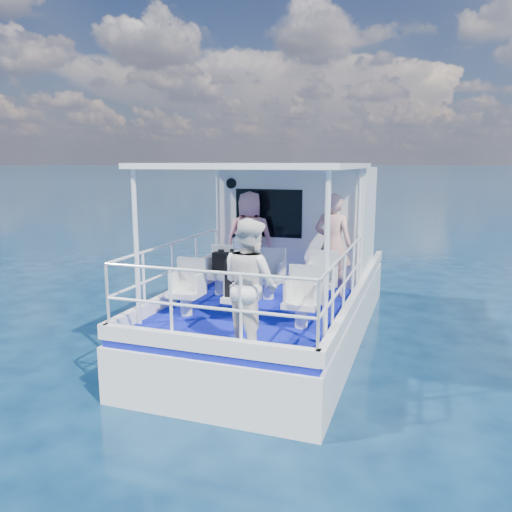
{
  "coord_description": "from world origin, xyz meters",
  "views": [
    {
      "loc": [
        2.5,
        -7.68,
        3.18
      ],
      "look_at": [
        -0.02,
        -0.4,
        1.74
      ],
      "focal_mm": 35.0,
      "sensor_mm": 36.0,
      "label": 1
    }
  ],
  "objects": [
    {
      "name": "seat_port_fwd",
      "position": [
        -0.9,
        0.2,
        1.09
      ],
      "size": [
        0.48,
        0.46,
        0.38
      ],
      "primitive_type": "cube",
      "color": "silver",
      "rests_on": "deck"
    },
    {
      "name": "seat_stbd_fwd",
      "position": [
        0.9,
        0.2,
        1.09
      ],
      "size": [
        0.48,
        0.46,
        0.38
      ],
      "primitive_type": "cube",
      "color": "silver",
      "rests_on": "deck"
    },
    {
      "name": "compact_camera",
      "position": [
        -0.86,
        0.19,
        1.68
      ],
      "size": [
        0.1,
        0.06,
        0.06
      ],
      "primitive_type": "cube",
      "color": "black",
      "rests_on": "backpack_port"
    },
    {
      "name": "seat_port_aft",
      "position": [
        -0.9,
        -1.1,
        1.09
      ],
      "size": [
        0.48,
        0.46,
        0.38
      ],
      "primitive_type": "cube",
      "color": "silver",
      "rests_on": "deck"
    },
    {
      "name": "panda",
      "position": [
        -0.01,
        -1.14,
        2.0
      ],
      "size": [
        0.24,
        0.2,
        0.38
      ],
      "primitive_type": null,
      "color": "white",
      "rests_on": "backpack_center"
    },
    {
      "name": "railings",
      "position": [
        0.0,
        -0.58,
        1.4
      ],
      "size": [
        2.84,
        3.59,
        1.0
      ],
      "primitive_type": null,
      "color": "white",
      "rests_on": "deck"
    },
    {
      "name": "backpack_port",
      "position": [
        -0.86,
        0.19,
        1.47
      ],
      "size": [
        0.28,
        0.16,
        0.37
      ],
      "primitive_type": "cube",
      "color": "black",
      "rests_on": "seat_port_fwd"
    },
    {
      "name": "passenger_port_fwd",
      "position": [
        -0.63,
        1.01,
        1.79
      ],
      "size": [
        0.77,
        0.64,
        1.77
      ],
      "primitive_type": "imported",
      "rotation": [
        0.0,
        0.0,
        3.43
      ],
      "color": "#D4898D",
      "rests_on": "deck"
    },
    {
      "name": "canopy",
      "position": [
        0.0,
        -0.2,
        3.14
      ],
      "size": [
        3.0,
        3.2,
        0.08
      ],
      "primitive_type": "cube",
      "color": "white",
      "rests_on": "cabin"
    },
    {
      "name": "seat_stbd_aft",
      "position": [
        0.9,
        -1.1,
        1.09
      ],
      "size": [
        0.48,
        0.46,
        0.38
      ],
      "primitive_type": "cube",
      "color": "silver",
      "rests_on": "deck"
    },
    {
      "name": "backpack_center",
      "position": [
        -0.02,
        -1.16,
        1.54
      ],
      "size": [
        0.35,
        0.2,
        0.53
      ],
      "primitive_type": "cube",
      "color": "black",
      "rests_on": "seat_center_aft"
    },
    {
      "name": "canopy_posts",
      "position": [
        0.0,
        -0.25,
        2.0
      ],
      "size": [
        2.77,
        2.97,
        2.2
      ],
      "color": "white",
      "rests_on": "deck"
    },
    {
      "name": "ground",
      "position": [
        0.0,
        0.0,
        0.0
      ],
      "size": [
        2000.0,
        2000.0,
        0.0
      ],
      "primitive_type": "plane",
      "color": "#081F3A",
      "rests_on": "ground"
    },
    {
      "name": "passenger_stbd_fwd",
      "position": [
        0.98,
        0.77,
        1.79
      ],
      "size": [
        0.69,
        0.5,
        1.78
      ],
      "primitive_type": "imported",
      "rotation": [
        0.0,
        0.0,
        3.03
      ],
      "color": "#D8968C",
      "rests_on": "deck"
    },
    {
      "name": "deck",
      "position": [
        0.0,
        1.0,
        0.85
      ],
      "size": [
        2.9,
        6.9,
        0.1
      ],
      "primitive_type": "cube",
      "color": "#090E82",
      "rests_on": "hull"
    },
    {
      "name": "hull",
      "position": [
        0.0,
        1.0,
        0.0
      ],
      "size": [
        3.0,
        7.0,
        1.6
      ],
      "primitive_type": "cube",
      "color": "white",
      "rests_on": "ground"
    },
    {
      "name": "passenger_stbd_aft",
      "position": [
        0.48,
        -2.05,
        1.72
      ],
      "size": [
        1.0,
        0.96,
        1.63
      ],
      "primitive_type": "imported",
      "rotation": [
        0.0,
        0.0,
        2.53
      ],
      "color": "white",
      "rests_on": "deck"
    },
    {
      "name": "cabin",
      "position": [
        0.0,
        2.3,
        2.0
      ],
      "size": [
        2.85,
        2.0,
        2.2
      ],
      "primitive_type": "cube",
      "color": "white",
      "rests_on": "deck"
    },
    {
      "name": "seat_center_aft",
      "position": [
        0.0,
        -1.1,
        1.09
      ],
      "size": [
        0.48,
        0.46,
        0.38
      ],
      "primitive_type": "cube",
      "color": "silver",
      "rests_on": "deck"
    },
    {
      "name": "seat_center_fwd",
      "position": [
        0.0,
        0.2,
        1.09
      ],
      "size": [
        0.48,
        0.46,
        0.38
      ],
      "primitive_type": "cube",
      "color": "silver",
      "rests_on": "deck"
    }
  ]
}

